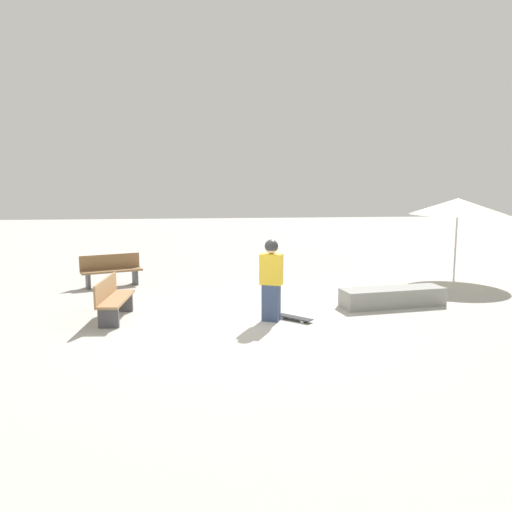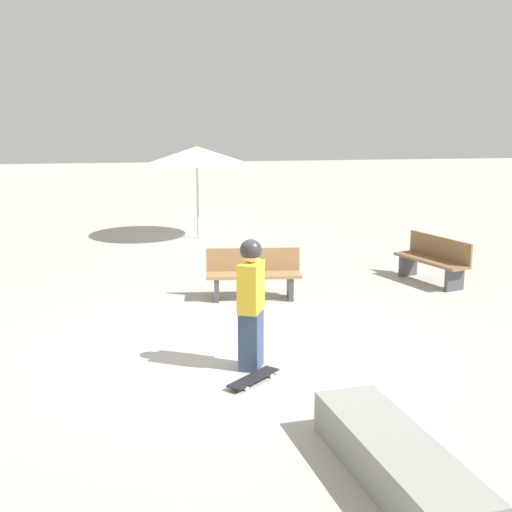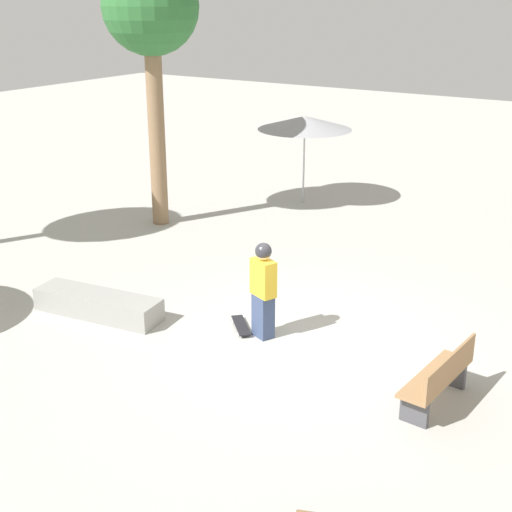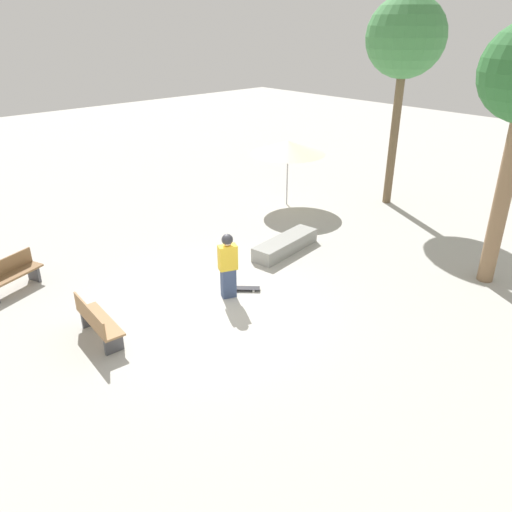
{
  "view_description": "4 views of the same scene",
  "coord_description": "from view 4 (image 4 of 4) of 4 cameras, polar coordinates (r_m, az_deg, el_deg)",
  "views": [
    {
      "loc": [
        9.6,
        -0.79,
        2.78
      ],
      "look_at": [
        -0.66,
        0.4,
        1.26
      ],
      "focal_mm": 35.0,
      "sensor_mm": 36.0,
      "label": 1
    },
    {
      "loc": [
        0.98,
        9.08,
        3.33
      ],
      "look_at": [
        -0.29,
        0.15,
        1.34
      ],
      "focal_mm": 50.0,
      "sensor_mm": 36.0,
      "label": 2
    },
    {
      "loc": [
        -9.3,
        -5.11,
        5.47
      ],
      "look_at": [
        0.17,
        1.01,
        1.27
      ],
      "focal_mm": 50.0,
      "sensor_mm": 36.0,
      "label": 3
    },
    {
      "loc": [
        8.16,
        -6.12,
        6.2
      ],
      "look_at": [
        0.24,
        1.2,
        1.06
      ],
      "focal_mm": 35.0,
      "sensor_mm": 36.0,
      "label": 4
    }
  ],
  "objects": [
    {
      "name": "palm_tree_center_left",
      "position": [
        18.4,
        16.72,
        22.63
      ],
      "size": [
        2.61,
        2.61,
        6.98
      ],
      "color": "brown",
      "rests_on": "ground_plane"
    },
    {
      "name": "concrete_ledge",
      "position": [
        14.67,
        3.38,
        1.3
      ],
      "size": [
        0.97,
        2.46,
        0.41
      ],
      "rotation": [
        0.0,
        0.0,
        1.71
      ],
      "color": "gray",
      "rests_on": "ground_plane"
    },
    {
      "name": "bench_near",
      "position": [
        11.11,
        -17.67,
        -7.2
      ],
      "size": [
        1.63,
        0.57,
        0.85
      ],
      "rotation": [
        0.0,
        0.0,
        6.2
      ],
      "color": "#47474C",
      "rests_on": "ground_plane"
    },
    {
      "name": "ground_plane",
      "position": [
        11.94,
        -5.05,
        -5.92
      ],
      "size": [
        60.0,
        60.0,
        0.0
      ],
      "primitive_type": "plane",
      "color": "#B2AFA8"
    },
    {
      "name": "bench_far",
      "position": [
        13.86,
        -26.28,
        -1.99
      ],
      "size": [
        0.97,
        1.65,
        0.85
      ],
      "rotation": [
        0.0,
        0.0,
        5.07
      ],
      "color": "#47474C",
      "rests_on": "ground_plane"
    },
    {
      "name": "skateboard",
      "position": [
        12.61,
        -1.38,
        -3.7
      ],
      "size": [
        0.71,
        0.71,
        0.07
      ],
      "rotation": [
        0.0,
        0.0,
        0.78
      ],
      "color": "black",
      "rests_on": "ground_plane"
    },
    {
      "name": "skater_main",
      "position": [
        11.97,
        -3.23,
        -0.88
      ],
      "size": [
        0.4,
        0.5,
        1.66
      ],
      "rotation": [
        0.0,
        0.0,
        1.18
      ],
      "color": "#38476B",
      "rests_on": "ground_plane"
    },
    {
      "name": "shade_umbrella_cream",
      "position": [
        18.0,
        3.69,
        12.3
      ],
      "size": [
        2.66,
        2.66,
        2.34
      ],
      "color": "#B7B7BC",
      "rests_on": "ground_plane"
    }
  ]
}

